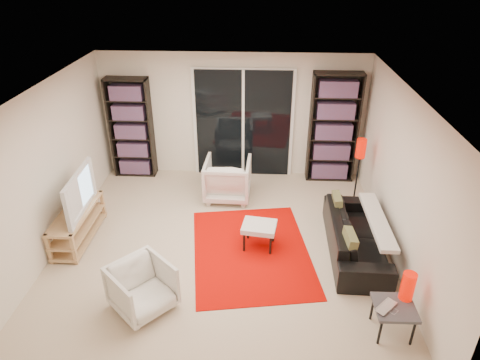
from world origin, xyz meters
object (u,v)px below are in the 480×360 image
side_table (394,309)px  armchair_front (142,288)px  sofa (356,235)px  armchair_back (228,179)px  tv_stand (78,224)px  bookshelf_left (131,128)px  floor_lamp (360,156)px  bookshelf_right (333,128)px  ottoman (259,228)px

side_table → armchair_front: bearing=175.4°
sofa → armchair_back: bearing=54.8°
tv_stand → bookshelf_left: bearing=82.3°
armchair_front → floor_lamp: (3.12, 2.74, 0.59)m
sofa → armchair_back: 2.51m
bookshelf_left → bookshelf_right: bearing=-0.0°
tv_stand → armchair_front: 1.96m
bookshelf_right → ottoman: (-1.35, -2.30, -0.71)m
tv_stand → floor_lamp: size_ratio=1.08×
tv_stand → armchair_front: armchair_front is taller
bookshelf_left → floor_lamp: bearing=-12.1°
ottoman → side_table: (1.58, -1.58, 0.01)m
bookshelf_right → side_table: bearing=-86.7°
bookshelf_right → bookshelf_left: bearing=180.0°
armchair_back → ottoman: (0.58, -1.45, -0.03)m
bookshelf_right → armchair_back: bearing=-156.3°
sofa → side_table: 1.54m
bookshelf_right → floor_lamp: bookshelf_right is taller
side_table → bookshelf_right: bearing=93.3°
armchair_front → ottoman: bearing=-3.4°
bookshelf_right → ottoman: bearing=-120.4°
armchair_back → bookshelf_left: bearing=-21.8°
bookshelf_right → floor_lamp: 0.97m
ottoman → floor_lamp: (1.69, 1.40, 0.57)m
bookshelf_left → armchair_front: 3.85m
armchair_back → armchair_front: size_ratio=1.18×
tv_stand → side_table: tv_stand is taller
side_table → floor_lamp: size_ratio=0.39×
bookshelf_right → side_table: (0.23, -3.88, -0.70)m
tv_stand → bookshelf_right: bearing=28.3°
bookshelf_right → floor_lamp: bearing=-69.5°
tv_stand → sofa: size_ratio=0.68×
bookshelf_left → tv_stand: size_ratio=1.48×
bookshelf_left → armchair_back: 2.18m
tv_stand → armchair_back: bearing=32.0°
tv_stand → floor_lamp: (4.49, 1.33, 0.65)m
tv_stand → side_table: 4.68m
armchair_back → side_table: size_ratio=1.75×
armchair_back → floor_lamp: (2.27, -0.05, 0.54)m
side_table → tv_stand: bearing=159.4°
tv_stand → side_table: size_ratio=2.81×
armchair_front → side_table: armchair_front is taller
floor_lamp → side_table: bearing=-92.1°
tv_stand → side_table: bearing=-20.6°
sofa → floor_lamp: 1.59m
bookshelf_left → tv_stand: bearing=-97.7°
side_table → floor_lamp: bearing=87.9°
armchair_back → side_table: bearing=127.6°
ottoman → side_table: bearing=-45.0°
armchair_front → ottoman: armchair_front is taller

